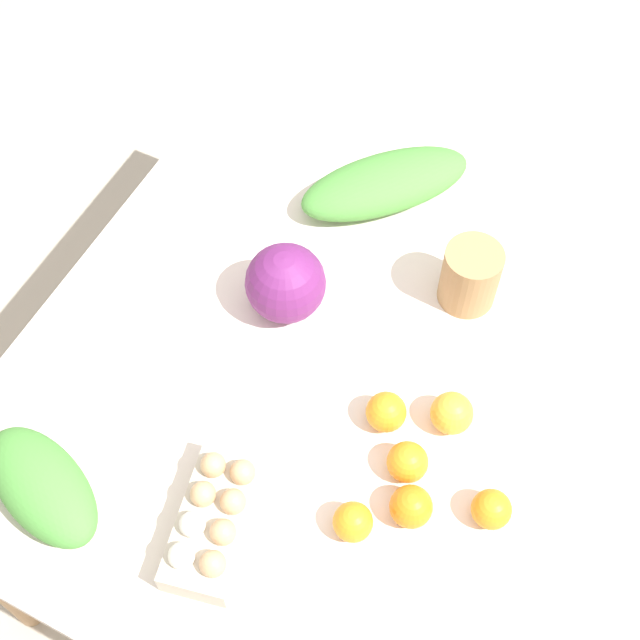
{
  "coord_description": "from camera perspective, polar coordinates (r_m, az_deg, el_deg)",
  "views": [
    {
      "loc": [
        0.82,
        0.41,
        2.2
      ],
      "look_at": [
        0.0,
        0.0,
        0.74
      ],
      "focal_mm": 50.0,
      "sensor_mm": 36.0,
      "label": 1
    }
  ],
  "objects": [
    {
      "name": "ground_plane",
      "position": [
        2.38,
        0.0,
        -9.55
      ],
      "size": [
        8.0,
        8.0,
        0.0
      ],
      "primitive_type": "plane",
      "color": "#B2A899"
    },
    {
      "name": "dining_table",
      "position": [
        1.81,
        0.0,
        -1.73
      ],
      "size": [
        1.41,
        1.02,
        0.72
      ],
      "color": "silver",
      "rests_on": "ground_plane"
    },
    {
      "name": "cabbage_purple",
      "position": [
        1.7,
        -2.22,
        2.38
      ],
      "size": [
        0.16,
        0.16,
        0.16
      ],
      "primitive_type": "sphere",
      "color": "#6B2366",
      "rests_on": "dining_table"
    },
    {
      "name": "egg_carton",
      "position": [
        1.53,
        -6.76,
        -12.54
      ],
      "size": [
        0.27,
        0.17,
        0.09
      ],
      "rotation": [
        0.0,
        0.0,
        0.21
      ],
      "color": "beige",
      "rests_on": "dining_table"
    },
    {
      "name": "paper_bag",
      "position": [
        1.74,
        9.59,
        2.79
      ],
      "size": [
        0.11,
        0.11,
        0.14
      ],
      "primitive_type": "cylinder",
      "color": "#A87F51",
      "rests_on": "dining_table"
    },
    {
      "name": "greens_bunch_dandelion",
      "position": [
        1.9,
        4.19,
        8.71
      ],
      "size": [
        0.38,
        0.36,
        0.09
      ],
      "primitive_type": "ellipsoid",
      "rotation": [
        0.0,
        0.0,
        5.55
      ],
      "color": "#4C933D",
      "rests_on": "dining_table"
    },
    {
      "name": "greens_bunch_scallion",
      "position": [
        1.61,
        -17.34,
        -10.11
      ],
      "size": [
        0.22,
        0.3,
        0.1
      ],
      "primitive_type": "ellipsoid",
      "rotation": [
        0.0,
        0.0,
        4.34
      ],
      "color": "#4C933D",
      "rests_on": "dining_table"
    },
    {
      "name": "orange_0",
      "position": [
        1.61,
        4.25,
        -5.89
      ],
      "size": [
        0.07,
        0.07,
        0.07
      ],
      "primitive_type": "sphere",
      "color": "orange",
      "rests_on": "dining_table"
    },
    {
      "name": "orange_1",
      "position": [
        1.57,
        5.62,
        -9.03
      ],
      "size": [
        0.07,
        0.07,
        0.07
      ],
      "primitive_type": "sphere",
      "color": "orange",
      "rests_on": "dining_table"
    },
    {
      "name": "orange_2",
      "position": [
        1.62,
        8.43,
        -5.91
      ],
      "size": [
        0.08,
        0.08,
        0.08
      ],
      "primitive_type": "sphere",
      "color": "#F9A833",
      "rests_on": "dining_table"
    },
    {
      "name": "orange_3",
      "position": [
        1.54,
        5.85,
        -11.79
      ],
      "size": [
        0.07,
        0.07,
        0.07
      ],
      "primitive_type": "sphere",
      "color": "orange",
      "rests_on": "dining_table"
    },
    {
      "name": "orange_4",
      "position": [
        1.56,
        10.91,
        -11.8
      ],
      "size": [
        0.07,
        0.07,
        0.07
      ],
      "primitive_type": "sphere",
      "color": "orange",
      "rests_on": "dining_table"
    },
    {
      "name": "orange_5",
      "position": [
        1.53,
        2.12,
        -12.79
      ],
      "size": [
        0.07,
        0.07,
        0.07
      ],
      "primitive_type": "sphere",
      "color": "orange",
      "rests_on": "dining_table"
    }
  ]
}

